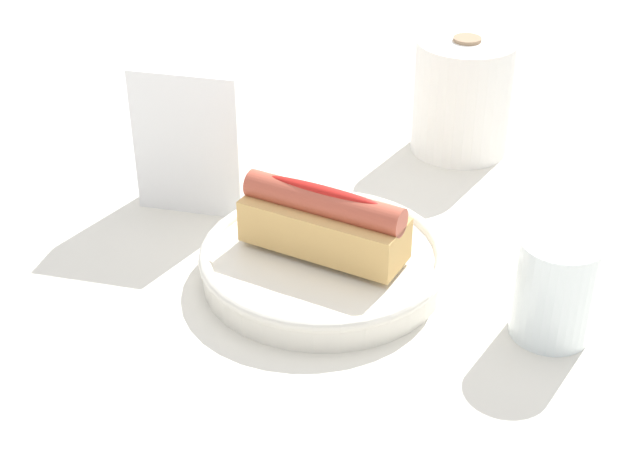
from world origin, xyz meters
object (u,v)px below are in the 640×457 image
object	(u,v)px
napkin_box	(193,137)
serving_bowl	(320,261)
water_glass	(556,289)
hotdog_front	(320,221)
paper_towel_roll	(462,96)

from	to	relation	value
napkin_box	serving_bowl	bearing A→B (deg)	-33.16
water_glass	hotdog_front	bearing A→B (deg)	-174.66
water_glass	paper_towel_roll	world-z (taller)	paper_towel_roll
napkin_box	paper_towel_roll	bearing A→B (deg)	37.17
water_glass	paper_towel_roll	distance (m)	0.34
hotdog_front	water_glass	distance (m)	0.21
paper_towel_roll	napkin_box	xyz separation A→B (m)	(-0.20, -0.24, 0.01)
serving_bowl	napkin_box	bearing A→B (deg)	160.16
napkin_box	hotdog_front	bearing A→B (deg)	-33.16
hotdog_front	serving_bowl	bearing A→B (deg)	90.00
serving_bowl	paper_towel_roll	distance (m)	0.31
serving_bowl	hotdog_front	bearing A→B (deg)	-90.00
water_glass	serving_bowl	bearing A→B (deg)	-174.66
serving_bowl	paper_towel_roll	bearing A→B (deg)	85.58
serving_bowl	paper_towel_roll	xyz separation A→B (m)	(0.02, 0.31, 0.05)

